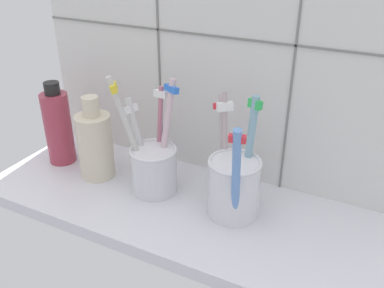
# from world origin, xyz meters

# --- Properties ---
(counter_slab) EXTENTS (0.64, 0.22, 0.02)m
(counter_slab) POSITION_xyz_m (0.00, 0.00, 0.01)
(counter_slab) COLOR silver
(counter_slab) RESTS_ON ground
(tile_wall_back) EXTENTS (0.64, 0.02, 0.45)m
(tile_wall_back) POSITION_xyz_m (0.00, 0.12, 0.23)
(tile_wall_back) COLOR silver
(tile_wall_back) RESTS_ON ground
(toothbrush_cup_left) EXTENTS (0.09, 0.08, 0.19)m
(toothbrush_cup_left) POSITION_xyz_m (-0.07, 0.02, 0.06)
(toothbrush_cup_left) COLOR silver
(toothbrush_cup_left) RESTS_ON counter_slab
(toothbrush_cup_right) EXTENTS (0.09, 0.12, 0.17)m
(toothbrush_cup_right) POSITION_xyz_m (0.06, 0.02, 0.07)
(toothbrush_cup_right) COLOR silver
(toothbrush_cup_right) RESTS_ON counter_slab
(ceramic_vase) EXTENTS (0.06, 0.06, 0.14)m
(ceramic_vase) POSITION_xyz_m (-0.17, 0.01, 0.08)
(ceramic_vase) COLOR beige
(ceramic_vase) RESTS_ON counter_slab
(soap_bottle) EXTENTS (0.05, 0.05, 0.14)m
(soap_bottle) POSITION_xyz_m (-0.26, 0.02, 0.08)
(soap_bottle) COLOR #A4374B
(soap_bottle) RESTS_ON counter_slab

